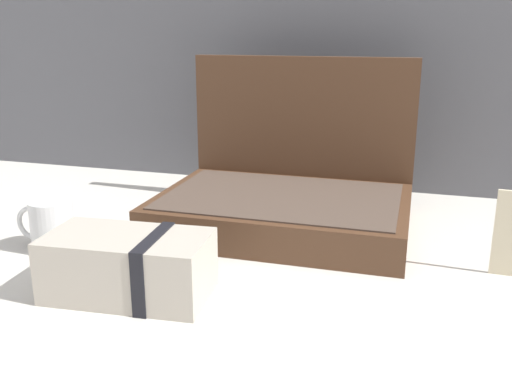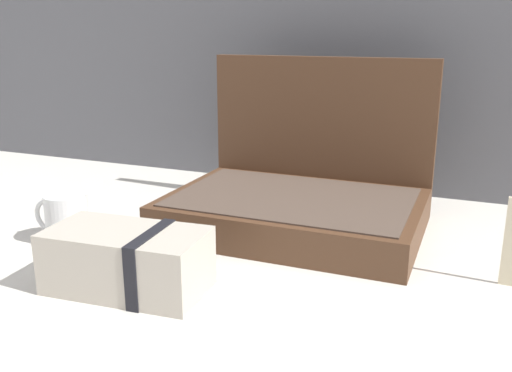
{
  "view_description": "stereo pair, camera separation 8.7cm",
  "coord_description": "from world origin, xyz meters",
  "views": [
    {
      "loc": [
        0.23,
        -0.83,
        0.39
      ],
      "look_at": [
        -0.01,
        -0.02,
        0.15
      ],
      "focal_mm": 39.1,
      "sensor_mm": 36.0,
      "label": 1
    },
    {
      "loc": [
        0.31,
        -0.8,
        0.39
      ],
      "look_at": [
        -0.01,
        -0.02,
        0.15
      ],
      "focal_mm": 39.1,
      "sensor_mm": 36.0,
      "label": 2
    }
  ],
  "objects": [
    {
      "name": "coffee_mug",
      "position": [
        -0.4,
        -0.02,
        0.05
      ],
      "size": [
        0.12,
        0.08,
        0.09
      ],
      "color": "silver",
      "rests_on": "ground_plane"
    },
    {
      "name": "cream_toiletry_bag",
      "position": [
        -0.17,
        -0.14,
        0.05
      ],
      "size": [
        0.25,
        0.14,
        0.1
      ],
      "color": "#B2A899",
      "rests_on": "ground_plane"
    },
    {
      "name": "open_suitcase",
      "position": [
        -0.02,
        0.25,
        0.07
      ],
      "size": [
        0.49,
        0.36,
        0.33
      ],
      "color": "#4C301E",
      "rests_on": "ground_plane"
    },
    {
      "name": "ground_plane",
      "position": [
        0.0,
        0.0,
        0.0
      ],
      "size": [
        6.0,
        6.0,
        0.0
      ],
      "primitive_type": "plane",
      "color": "beige"
    }
  ]
}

